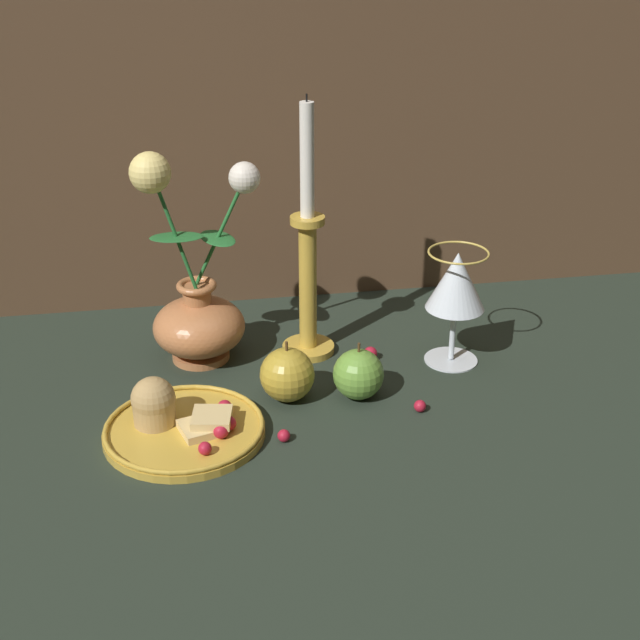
{
  "coord_description": "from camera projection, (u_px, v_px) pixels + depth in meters",
  "views": [
    {
      "loc": [
        -0.17,
        -1.01,
        0.6
      ],
      "look_at": [
        -0.0,
        -0.02,
        0.1
      ],
      "focal_mm": 50.0,
      "sensor_mm": 36.0,
      "label": 1
    }
  ],
  "objects": [
    {
      "name": "vase",
      "position": [
        197.0,
        306.0,
        1.21
      ],
      "size": [
        0.17,
        0.13,
        0.3
      ],
      "color": "#B77042",
      "rests_on": "ground_plane"
    },
    {
      "name": "wine_glass",
      "position": [
        456.0,
        285.0,
        1.19
      ],
      "size": [
        0.08,
        0.08,
        0.16
      ],
      "color": "silver",
      "rests_on": "ground_plane"
    },
    {
      "name": "ground_plane",
      "position": [
        319.0,
        382.0,
        1.19
      ],
      "size": [
        2.4,
        2.4,
        0.0
      ],
      "primitive_type": "plane",
      "color": "#232D23",
      "rests_on": "ground"
    },
    {
      "name": "berry_near_plate",
      "position": [
        370.0,
        353.0,
        1.24
      ],
      "size": [
        0.02,
        0.02,
        0.02
      ],
      "primitive_type": "sphere",
      "color": "#AD192D",
      "rests_on": "ground_plane"
    },
    {
      "name": "apple_near_glass",
      "position": [
        287.0,
        375.0,
        1.13
      ],
      "size": [
        0.07,
        0.07,
        0.08
      ],
      "color": "#B2932D",
      "rests_on": "ground_plane"
    },
    {
      "name": "apple_beside_vase",
      "position": [
        358.0,
        374.0,
        1.14
      ],
      "size": [
        0.07,
        0.07,
        0.08
      ],
      "color": "#669938",
      "rests_on": "ground_plane"
    },
    {
      "name": "berry_by_glass_stem",
      "position": [
        420.0,
        406.0,
        1.12
      ],
      "size": [
        0.02,
        0.02,
        0.02
      ],
      "primitive_type": "sphere",
      "color": "#AD192D",
      "rests_on": "ground_plane"
    },
    {
      "name": "berry_front_center",
      "position": [
        284.0,
        436.0,
        1.06
      ],
      "size": [
        0.02,
        0.02,
        0.02
      ],
      "primitive_type": "sphere",
      "color": "#AD192D",
      "rests_on": "ground_plane"
    },
    {
      "name": "candlestick",
      "position": [
        311.0,
        269.0,
        1.21
      ],
      "size": [
        0.07,
        0.07,
        0.36
      ],
      "color": "gold",
      "rests_on": "ground_plane"
    },
    {
      "name": "plate_with_pastries",
      "position": [
        178.0,
        422.0,
        1.07
      ],
      "size": [
        0.19,
        0.19,
        0.07
      ],
      "color": "gold",
      "rests_on": "ground_plane"
    }
  ]
}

